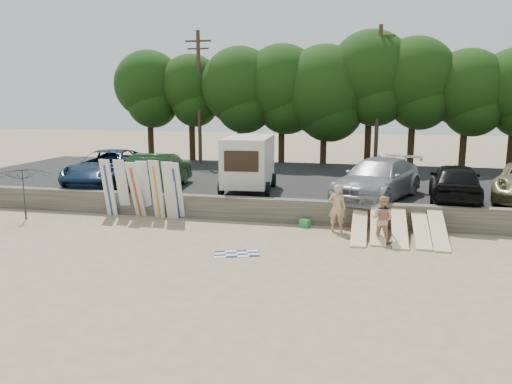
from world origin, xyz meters
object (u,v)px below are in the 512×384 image
car_3 (455,182)px  beachgoer_b (382,219)px  beachgoer_a (337,208)px  car_0 (108,168)px  car_1 (158,171)px  beach_umbrella (22,193)px  cooler (305,223)px  car_2 (377,179)px  box_trailer (249,161)px

car_3 → beachgoer_b: bearing=61.2°
beachgoer_a → beachgoer_b: beachgoer_a is taller
car_0 → car_1: 3.14m
car_0 → beachgoer_a: size_ratio=3.46×
beach_umbrella → car_0: bearing=77.5°
car_1 → beach_umbrella: bearing=43.5°
car_0 → cooler: (10.84, -3.86, -1.44)m
car_2 → beachgoer_a: (-1.54, -3.49, -0.66)m
beachgoer_a → cooler: beachgoer_a is taller
box_trailer → car_0: 7.59m
car_0 → beach_umbrella: 5.39m
box_trailer → car_1: box_trailer is taller
car_0 → car_2: bearing=-9.0°
car_1 → cooler: size_ratio=14.43×
car_2 → beachgoer_b: (0.15, -4.63, -0.74)m
car_2 → cooler: bearing=-110.6°
box_trailer → car_2: 6.17m
beachgoer_a → beach_umbrella: (-13.30, -0.98, 0.21)m
car_1 → beachgoer_a: (9.07, -3.60, -0.66)m
car_1 → car_2: size_ratio=0.89×
car_1 → car_3: size_ratio=1.08×
car_1 → car_2: car_1 is taller
car_2 → beachgoer_a: size_ratio=3.28×
car_1 → beachgoer_b: bearing=152.4°
beachgoer_b → car_2: bearing=-66.8°
box_trailer → cooler: bearing=-53.7°
beachgoer_b → car_1: bearing=-2.5°
box_trailer → beach_umbrella: box_trailer is taller
car_1 → beachgoer_a: bearing=154.6°
beachgoer_b → beachgoer_a: bearing=-12.8°
beach_umbrella → beachgoer_a: bearing=4.2°
beachgoer_b → cooler: (-2.98, 1.56, -0.70)m
cooler → beach_umbrella: 12.12m
car_2 → cooler: car_2 is taller
car_1 → beachgoer_a: size_ratio=2.92×
beach_umbrella → cooler: bearing=6.6°
box_trailer → beachgoer_a: bearing=-47.1°
car_1 → beachgoer_b: car_1 is taller
car_1 → car_0: bearing=-16.0°
car_0 → car_2: (13.68, -0.78, -0.01)m
car_1 → beachgoer_a: 9.78m
cooler → box_trailer: bearing=154.8°
car_1 → cooler: car_1 is taller
box_trailer → car_0: (-7.57, 0.10, -0.57)m
car_2 → beach_umbrella: size_ratio=2.42×
car_2 → car_3: size_ratio=1.21×
car_1 → beach_umbrella: car_1 is taller
box_trailer → cooler: 5.37m
car_0 → car_1: size_ratio=1.18×
box_trailer → car_1: size_ratio=0.79×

